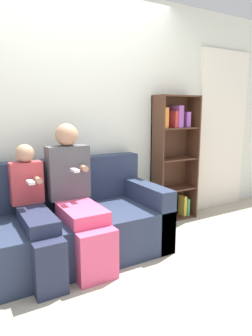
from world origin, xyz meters
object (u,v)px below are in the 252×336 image
couch (47,230)px  child_seated (36,213)px  adult_seated (77,193)px  bookshelf (173,160)px

couch → child_seated: size_ratio=2.05×
couch → adult_seated: 0.43m
couch → bookshelf: bearing=10.9°
adult_seated → child_seated: adult_seated is taller
couch → child_seated: 0.31m
couch → adult_seated: size_ratio=1.77×
couch → adult_seated: bearing=-23.0°
adult_seated → bookshelf: (1.41, 0.42, 0.12)m
adult_seated → bookshelf: bearing=16.8°
adult_seated → child_seated: (-0.37, -0.05, -0.10)m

